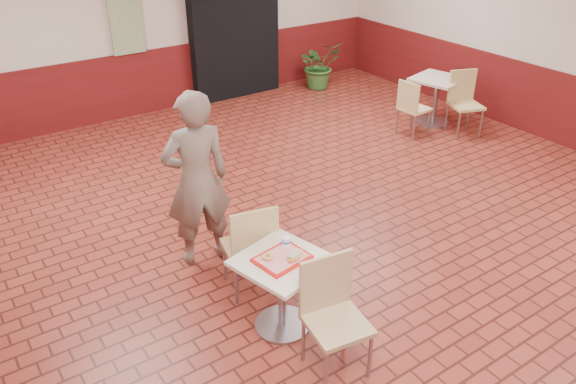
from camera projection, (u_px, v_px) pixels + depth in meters
room_shell at (385, 111)px, 5.06m from camera, size 8.01×10.01×3.01m
wainscot_band at (376, 206)px, 5.55m from camera, size 8.00×10.00×1.00m
corridor_doorway at (235, 32)px, 9.37m from camera, size 1.60×0.22×2.20m
promo_poster at (125, 13)px, 8.28m from camera, size 0.50×0.03×1.20m
main_table at (282, 282)px, 4.56m from camera, size 0.65×0.65×0.69m
chair_main_front at (332, 310)px, 4.18m from camera, size 0.50×0.50×0.94m
chair_main_back at (251, 245)px, 4.94m from camera, size 0.51×0.51×0.93m
customer at (197, 180)px, 5.23m from camera, size 0.69×0.51×1.75m
serving_tray at (282, 258)px, 4.44m from camera, size 0.41×0.32×0.03m
ring_donut at (268, 257)px, 4.42m from camera, size 0.11×0.11×0.03m
long_john_donut at (295, 256)px, 4.41m from camera, size 0.17×0.13×0.05m
paper_cup at (286, 242)px, 4.55m from camera, size 0.07×0.07×0.09m
second_table at (436, 93)px, 8.53m from camera, size 0.69×0.69×0.72m
chair_second_left at (412, 105)px, 8.15m from camera, size 0.41×0.41×0.82m
chair_second_front at (464, 99)px, 8.23m from camera, size 0.55×0.55×0.92m
potted_plant at (319, 65)px, 10.06m from camera, size 0.79×0.69×0.84m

